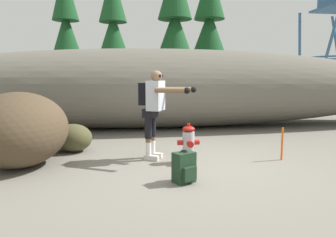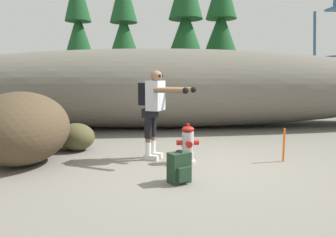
% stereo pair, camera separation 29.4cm
% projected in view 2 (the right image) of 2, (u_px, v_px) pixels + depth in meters
% --- Properties ---
extents(ground_plane, '(56.00, 56.00, 0.04)m').
position_uv_depth(ground_plane, '(189.00, 166.00, 5.35)').
color(ground_plane, slate).
extents(dirt_embankment, '(17.31, 3.20, 2.35)m').
position_uv_depth(dirt_embankment, '(168.00, 88.00, 9.38)').
color(dirt_embankment, '#666056').
rests_on(dirt_embankment, ground_plane).
extents(fire_hydrant, '(0.39, 0.34, 0.70)m').
position_uv_depth(fire_hydrant, '(188.00, 145.00, 5.46)').
color(fire_hydrant, '#B2B2B7').
rests_on(fire_hydrant, ground_plane).
extents(utility_worker, '(1.04, 0.79, 1.62)m').
position_uv_depth(utility_worker, '(155.00, 104.00, 5.61)').
color(utility_worker, beige).
rests_on(utility_worker, ground_plane).
extents(spare_backpack, '(0.36, 0.36, 0.47)m').
position_uv_depth(spare_backpack, '(179.00, 168.00, 4.42)').
color(spare_backpack, '#1E3823').
rests_on(spare_backpack, ground_plane).
extents(boulder_large, '(1.90, 2.10, 1.26)m').
position_uv_depth(boulder_large, '(21.00, 128.00, 5.31)').
color(boulder_large, '#4B3C29').
rests_on(boulder_large, ground_plane).
extents(boulder_mid, '(0.92, 0.97, 0.55)m').
position_uv_depth(boulder_mid, '(45.00, 135.00, 6.58)').
color(boulder_mid, '#4C392F').
rests_on(boulder_mid, ground_plane).
extents(boulder_small, '(1.04, 1.00, 0.56)m').
position_uv_depth(boulder_small, '(76.00, 137.00, 6.39)').
color(boulder_small, '#48462A').
rests_on(boulder_small, ground_plane).
extents(boulder_outlier, '(1.08, 1.04, 0.59)m').
position_uv_depth(boulder_outlier, '(13.00, 134.00, 6.59)').
color(boulder_outlier, '#424232').
rests_on(boulder_outlier, ground_plane).
extents(pine_tree_far_left, '(2.05, 2.05, 7.06)m').
position_uv_depth(pine_tree_far_left, '(79.00, 31.00, 15.93)').
color(pine_tree_far_left, '#47331E').
rests_on(pine_tree_far_left, ground_plane).
extents(pine_tree_left, '(1.96, 1.96, 6.43)m').
position_uv_depth(pine_tree_left, '(124.00, 32.00, 14.40)').
color(pine_tree_left, '#47331E').
rests_on(pine_tree_left, ground_plane).
extents(pine_tree_center, '(2.63, 2.63, 7.36)m').
position_uv_depth(pine_tree_center, '(186.00, 30.00, 15.48)').
color(pine_tree_center, '#47331E').
rests_on(pine_tree_center, ground_plane).
extents(pine_tree_right, '(2.62, 2.62, 7.62)m').
position_uv_depth(pine_tree_right, '(221.00, 28.00, 17.07)').
color(pine_tree_right, '#47331E').
rests_on(pine_tree_right, ground_plane).
extents(survey_stake, '(0.04, 0.04, 0.60)m').
position_uv_depth(survey_stake, '(284.00, 145.00, 5.53)').
color(survey_stake, '#E55914').
rests_on(survey_stake, ground_plane).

